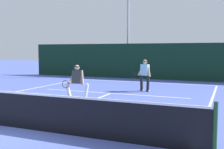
% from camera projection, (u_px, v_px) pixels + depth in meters
% --- Properties ---
extents(ground_plane, '(80.00, 80.00, 0.00)m').
position_uv_depth(ground_plane, '(17.00, 128.00, 7.57)').
color(ground_plane, '#4D5FB6').
extents(court_line_baseline_far, '(9.35, 0.10, 0.01)m').
position_uv_depth(court_line_baseline_far, '(142.00, 82.00, 18.30)').
color(court_line_baseline_far, white).
rests_on(court_line_baseline_far, ground_plane).
extents(court_line_service, '(7.62, 0.10, 0.01)m').
position_uv_depth(court_line_service, '(111.00, 93.00, 13.60)').
color(court_line_service, white).
rests_on(court_line_service, ground_plane).
extents(court_line_centre, '(0.10, 6.40, 0.01)m').
position_uv_depth(court_line_centre, '(76.00, 106.00, 10.50)').
color(court_line_centre, white).
rests_on(court_line_centre, ground_plane).
extents(tennis_net, '(10.25, 0.09, 1.10)m').
position_uv_depth(tennis_net, '(17.00, 109.00, 7.52)').
color(tennis_net, '#1E4723').
rests_on(tennis_net, ground_plane).
extents(player_near, '(1.02, 0.88, 1.53)m').
position_uv_depth(player_near, '(77.00, 82.00, 11.19)').
color(player_near, silver).
rests_on(player_near, ground_plane).
extents(player_far, '(0.96, 0.84, 1.64)m').
position_uv_depth(player_far, '(145.00, 74.00, 14.17)').
color(player_far, black).
rests_on(player_far, ground_plane).
extents(tennis_ball, '(0.07, 0.07, 0.07)m').
position_uv_depth(tennis_ball, '(176.00, 114.00, 9.08)').
color(tennis_ball, '#D1E033').
rests_on(tennis_ball, ground_plane).
extents(tennis_ball_extra, '(0.07, 0.07, 0.07)m').
position_uv_depth(tennis_ball_extra, '(27.00, 98.00, 12.13)').
color(tennis_ball_extra, '#D1E033').
rests_on(tennis_ball_extra, ground_plane).
extents(back_fence_windscreen, '(19.86, 0.12, 2.61)m').
position_uv_depth(back_fence_windscreen, '(150.00, 61.00, 20.13)').
color(back_fence_windscreen, black).
rests_on(back_fence_windscreen, ground_plane).
extents(light_pole, '(0.55, 0.44, 8.52)m').
position_uv_depth(light_pole, '(128.00, 12.00, 22.06)').
color(light_pole, '#9EA39E').
rests_on(light_pole, ground_plane).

